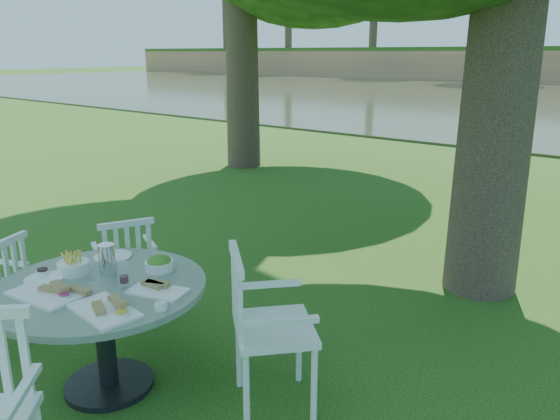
{
  "coord_description": "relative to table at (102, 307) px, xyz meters",
  "views": [
    {
      "loc": [
        2.71,
        -3.11,
        2.09
      ],
      "look_at": [
        0.0,
        0.2,
        0.85
      ],
      "focal_mm": 35.0,
      "sensor_mm": 36.0,
      "label": 1
    }
  ],
  "objects": [
    {
      "name": "ground",
      "position": [
        0.1,
        1.43,
        -0.57
      ],
      "size": [
        140.0,
        140.0,
        0.0
      ],
      "primitive_type": "plane",
      "color": "#183E0D",
      "rests_on": "ground"
    },
    {
      "name": "chair_ne",
      "position": [
        0.87,
        0.48,
        0.01
      ],
      "size": [
        0.68,
        0.68,
        0.99
      ],
      "rotation": [
        0.0,
        0.0,
        -3.86
      ],
      "color": "white",
      "rests_on": "ground"
    },
    {
      "name": "chair_nw",
      "position": [
        -0.73,
        0.69,
        -0.07
      ],
      "size": [
        0.54,
        0.55,
        0.84
      ],
      "rotation": [
        0.0,
        0.0,
        -1.99
      ],
      "color": "white",
      "rests_on": "ground"
    },
    {
      "name": "table",
      "position": [
        0.0,
        0.0,
        0.0
      ],
      "size": [
        1.29,
        1.29,
        0.72
      ],
      "color": "black",
      "rests_on": "ground"
    },
    {
      "name": "tableware",
      "position": [
        -0.04,
        0.03,
        0.19
      ],
      "size": [
        1.06,
        0.92,
        0.21
      ],
      "color": "white",
      "rests_on": "table"
    }
  ]
}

